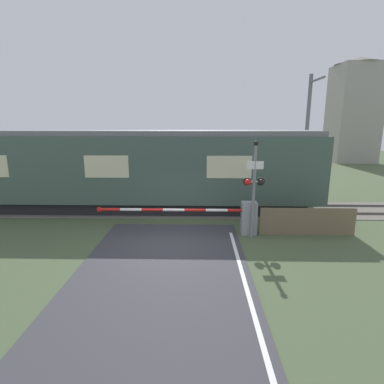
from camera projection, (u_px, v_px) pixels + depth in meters
name	position (u px, v px, depth m)	size (l,w,h in m)	color
ground_plane	(170.00, 242.00, 11.19)	(80.00, 80.00, 0.00)	#475638
track_bed	(178.00, 209.00, 15.48)	(36.00, 3.20, 0.13)	#666056
train	(116.00, 170.00, 15.10)	(20.27, 2.91, 4.01)	black
crossing_barrier	(236.00, 217.00, 11.91)	(6.39, 0.44, 1.32)	gray
signal_post	(254.00, 184.00, 11.27)	(0.81, 0.26, 3.72)	gray
catenary_pole	(306.00, 137.00, 16.42)	(0.20, 1.90, 6.89)	slate
distant_building	(353.00, 110.00, 34.13)	(5.08, 5.08, 11.58)	#9E998E
roadside_fence	(307.00, 222.00, 11.83)	(3.76, 0.06, 1.10)	#726047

